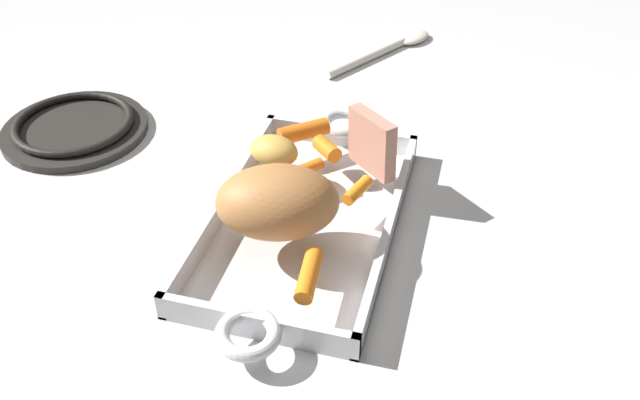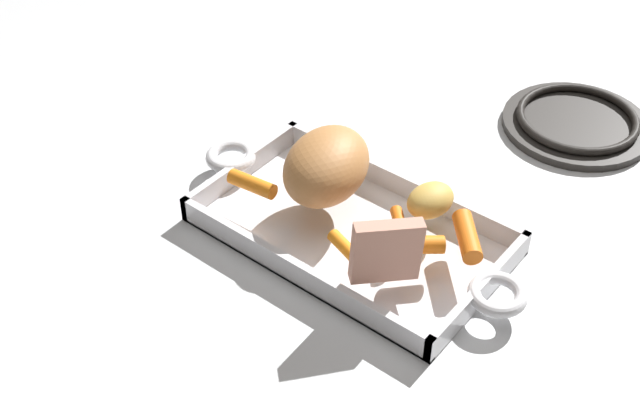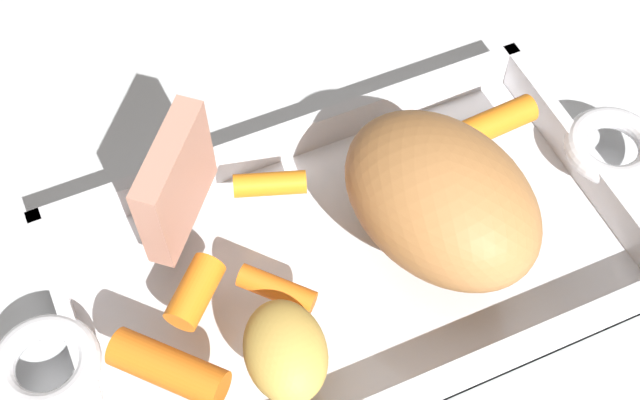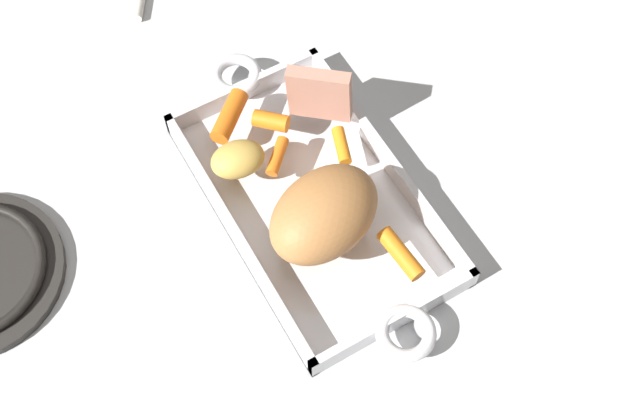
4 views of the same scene
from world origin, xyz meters
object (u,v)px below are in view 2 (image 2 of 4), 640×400
(baby_carrot_northeast, at_px, (424,245))
(potato_golden_large, at_px, (430,200))
(roast_slice_thin, at_px, (386,251))
(baby_carrot_northwest, at_px, (467,236))
(stove_burner_rear, at_px, (577,122))
(baby_carrot_long, at_px, (399,222))
(roasting_dish, at_px, (351,229))
(baby_carrot_center_left, at_px, (344,246))
(baby_carrot_southeast, at_px, (252,184))
(pork_roast, at_px, (326,166))

(baby_carrot_northeast, distance_m, potato_golden_large, 0.07)
(roast_slice_thin, relative_size, baby_carrot_northwest, 1.09)
(roast_slice_thin, distance_m, stove_burner_rear, 0.43)
(baby_carrot_northwest, bearing_deg, baby_carrot_long, 17.43)
(roasting_dish, xyz_separation_m, baby_carrot_northwest, (-0.13, -0.04, 0.03))
(baby_carrot_center_left, xyz_separation_m, baby_carrot_southeast, (0.15, -0.02, 0.00))
(roasting_dish, relative_size, baby_carrot_long, 9.60)
(pork_roast, xyz_separation_m, baby_carrot_northwest, (-0.18, -0.02, -0.03))
(baby_carrot_northwest, xyz_separation_m, stove_burner_rear, (0.02, -0.33, -0.04))
(baby_carrot_long, relative_size, baby_carrot_center_left, 1.02)
(stove_burner_rear, bearing_deg, baby_carrot_long, 81.38)
(roasting_dish, bearing_deg, baby_carrot_center_left, 119.04)
(roast_slice_thin, xyz_separation_m, baby_carrot_southeast, (0.21, -0.02, -0.03))
(baby_carrot_northwest, relative_size, baby_carrot_southeast, 1.07)
(baby_carrot_northwest, height_order, potato_golden_large, potato_golden_large)
(baby_carrot_southeast, bearing_deg, baby_carrot_center_left, 173.90)
(baby_carrot_center_left, distance_m, baby_carrot_southeast, 0.15)
(stove_burner_rear, bearing_deg, baby_carrot_northwest, 93.53)
(pork_roast, distance_m, baby_carrot_center_left, 0.11)
(baby_carrot_northwest, height_order, baby_carrot_northeast, baby_carrot_northwest)
(baby_carrot_southeast, bearing_deg, stove_burner_rear, -119.16)
(baby_carrot_center_left, relative_size, stove_burner_rear, 0.23)
(roast_slice_thin, bearing_deg, potato_golden_large, -80.36)
(roasting_dish, height_order, potato_golden_large, potato_golden_large)
(pork_roast, bearing_deg, baby_carrot_center_left, 138.80)
(baby_carrot_southeast, relative_size, potato_golden_large, 1.00)
(pork_roast, distance_m, stove_burner_rear, 0.39)
(baby_carrot_long, height_order, baby_carrot_southeast, baby_carrot_southeast)
(baby_carrot_center_left, relative_size, potato_golden_large, 0.73)
(pork_roast, relative_size, roast_slice_thin, 1.81)
(roasting_dish, height_order, baby_carrot_northeast, baby_carrot_northeast)
(baby_carrot_northeast, relative_size, potato_golden_large, 0.67)
(baby_carrot_northwest, bearing_deg, baby_carrot_southeast, 17.39)
(baby_carrot_long, xyz_separation_m, baby_carrot_southeast, (0.17, 0.05, 0.00))
(baby_carrot_northeast, xyz_separation_m, stove_burner_rear, (-0.01, -0.37, -0.03))
(baby_carrot_northwest, distance_m, potato_golden_large, 0.07)
(baby_carrot_long, bearing_deg, pork_roast, 0.17)
(stove_burner_rear, bearing_deg, roast_slice_thin, 87.17)
(roast_slice_thin, relative_size, baby_carrot_center_left, 1.61)
(roasting_dish, xyz_separation_m, potato_golden_large, (-0.07, -0.06, 0.04))
(pork_roast, distance_m, baby_carrot_northwest, 0.18)
(baby_carrot_long, bearing_deg, baby_carrot_northeast, 158.66)
(roast_slice_thin, distance_m, baby_carrot_long, 0.09)
(roasting_dish, xyz_separation_m, baby_carrot_southeast, (0.12, 0.04, 0.03))
(stove_burner_rear, bearing_deg, potato_golden_large, 82.46)
(pork_roast, relative_size, stove_burner_rear, 0.66)
(baby_carrot_northeast, distance_m, baby_carrot_southeast, 0.22)
(stove_burner_rear, bearing_deg, pork_roast, 65.90)
(baby_carrot_southeast, bearing_deg, roasting_dish, -162.02)
(roast_slice_thin, xyz_separation_m, stove_burner_rear, (-0.02, -0.43, -0.06))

